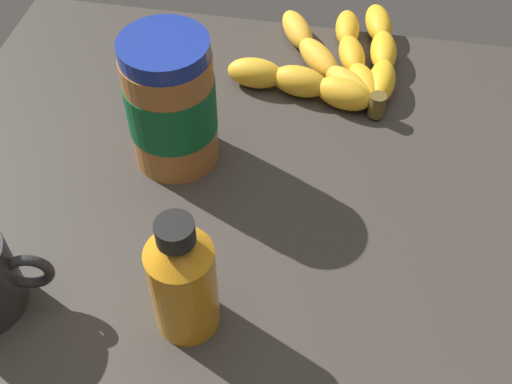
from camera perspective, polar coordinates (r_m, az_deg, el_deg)
ground_plane at (r=69.32cm, az=-4.21°, el=-3.69°), size 73.29×69.17×3.99cm
banana_bunch at (r=84.33cm, az=7.33°, el=11.39°), size 22.58×21.38×3.77cm
peanut_butter_jar at (r=69.22cm, az=-7.60°, el=7.85°), size 9.75×9.75×15.76cm
honey_bottle at (r=55.95cm, az=-6.56°, el=-7.83°), size 5.96×5.96×14.49cm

